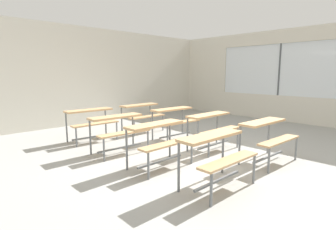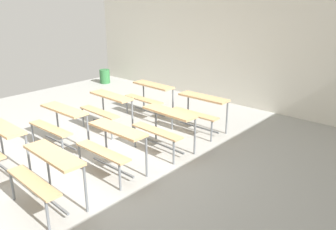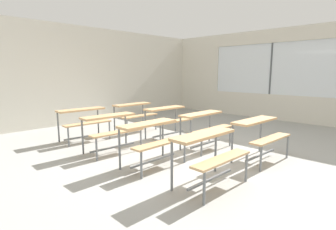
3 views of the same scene
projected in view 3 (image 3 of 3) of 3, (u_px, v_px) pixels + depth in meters
The scene contains 11 objects.
ground at pixel (184, 154), 5.22m from camera, with size 10.00×9.00×0.05m, color #9E9E99.
wall_back at pixel (75, 75), 8.09m from camera, with size 10.00×0.12×3.00m, color silver.
wall_right at pixel (290, 77), 8.40m from camera, with size 0.12×9.00×3.00m.
desk_bench_r0c0 at pixel (210, 147), 3.65m from camera, with size 1.11×0.61×0.74m.
desk_bench_r0c1 at pixel (260, 130), 4.72m from camera, with size 1.13×0.64×0.74m.
desk_bench_r1c0 at pixel (152, 134), 4.44m from camera, with size 1.11×0.60×0.74m.
desk_bench_r1c1 at pixel (205, 122), 5.50m from camera, with size 1.11×0.60×0.74m.
desk_bench_r2c0 at pixel (111, 125), 5.22m from camera, with size 1.12×0.63×0.74m.
desk_bench_r2c1 at pixel (168, 115), 6.36m from camera, with size 1.13×0.65×0.74m.
desk_bench_r3c0 at pixel (83, 117), 6.11m from camera, with size 1.12×0.64×0.74m.
desk_bench_r3c1 at pixel (135, 110), 7.12m from camera, with size 1.11×0.60×0.74m.
Camera 3 is at (-3.80, -3.30, 1.60)m, focal length 28.00 mm.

